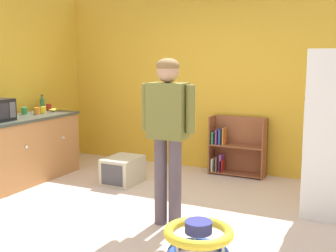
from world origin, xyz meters
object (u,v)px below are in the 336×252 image
at_px(orange_cup, 37,111).
at_px(yellow_cup, 43,110).
at_px(bookshelf, 235,149).
at_px(standing_person, 168,126).
at_px(baby_walker, 198,239).
at_px(green_cup, 24,111).
at_px(kitchen_counter, 9,153).
at_px(pet_carrier, 123,170).
at_px(banana_bunch, 54,110).
at_px(red_cup, 49,107).
at_px(amber_bottle, 13,109).
at_px(green_glass_bottle, 42,104).

height_order(orange_cup, yellow_cup, same).
relative_size(bookshelf, standing_person, 0.50).
xyz_separation_m(baby_walker, green_cup, (-3.18, 1.30, 0.79)).
relative_size(kitchen_counter, orange_cup, 23.31).
xyz_separation_m(pet_carrier, orange_cup, (-1.29, -0.20, 0.77)).
height_order(bookshelf, baby_walker, bookshelf).
xyz_separation_m(standing_person, banana_bunch, (-2.46, 1.18, -0.10)).
bearing_deg(red_cup, amber_bottle, -85.37).
bearing_deg(standing_person, yellow_cup, 158.63).
bearing_deg(amber_bottle, yellow_cup, 75.62).
bearing_deg(banana_bunch, bookshelf, 21.04).
xyz_separation_m(banana_bunch, orange_cup, (-0.02, -0.33, 0.02)).
relative_size(banana_bunch, red_cup, 1.64).
relative_size(green_glass_bottle, orange_cup, 2.59).
bearing_deg(amber_bottle, banana_bunch, 79.08).
bearing_deg(standing_person, green_cup, 163.78).
distance_m(standing_person, baby_walker, 1.15).
xyz_separation_m(orange_cup, yellow_cup, (0.01, 0.12, 0.00)).
bearing_deg(baby_walker, orange_cup, 155.57).
xyz_separation_m(bookshelf, amber_bottle, (-2.63, -1.63, 0.63)).
xyz_separation_m(standing_person, baby_walker, (0.55, -0.53, -0.87)).
height_order(pet_carrier, yellow_cup, yellow_cup).
bearing_deg(green_glass_bottle, baby_walker, -27.81).
relative_size(bookshelf, green_cup, 8.95).
bearing_deg(bookshelf, amber_bottle, -148.18).
height_order(banana_bunch, orange_cup, orange_cup).
bearing_deg(green_cup, bookshelf, 27.11).
xyz_separation_m(kitchen_counter, baby_walker, (3.01, -0.80, -0.29)).
bearing_deg(red_cup, standing_person, -25.85).
bearing_deg(standing_person, orange_cup, 161.16).
height_order(bookshelf, banana_bunch, banana_bunch).
distance_m(pet_carrier, green_glass_bottle, 1.70).
bearing_deg(bookshelf, green_glass_bottle, -160.18).
bearing_deg(standing_person, kitchen_counter, 173.68).
bearing_deg(yellow_cup, banana_bunch, 86.76).
bearing_deg(green_cup, red_cup, 91.14).
bearing_deg(kitchen_counter, yellow_cup, 90.51).
bearing_deg(green_glass_bottle, yellow_cup, -45.59).
height_order(kitchen_counter, orange_cup, orange_cup).
bearing_deg(green_cup, banana_bunch, 66.16).
distance_m(green_glass_bottle, green_cup, 0.40).
height_order(kitchen_counter, red_cup, red_cup).
bearing_deg(green_glass_bottle, green_cup, -86.40).
xyz_separation_m(baby_walker, green_glass_bottle, (-3.21, 1.69, 0.84)).
bearing_deg(orange_cup, green_glass_bottle, 120.31).
distance_m(standing_person, yellow_cup, 2.65).
xyz_separation_m(green_cup, orange_cup, (0.16, 0.08, 0.00)).
distance_m(standing_person, green_cup, 2.75).
relative_size(red_cup, yellow_cup, 1.00).
relative_size(kitchen_counter, banana_bunch, 14.20).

